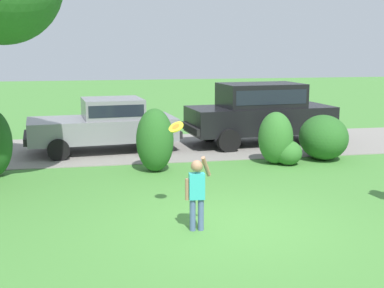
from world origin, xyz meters
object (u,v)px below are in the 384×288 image
at_px(parked_suv, 260,110).
at_px(frisbee, 176,127).
at_px(parked_sedan, 105,123).
at_px(child_thrower, 197,189).

xyz_separation_m(parked_suv, frisbee, (-3.74, -6.36, 0.55)).
xyz_separation_m(parked_sedan, child_thrower, (1.27, -7.06, -0.13)).
bearing_deg(child_thrower, parked_sedan, 100.17).
height_order(parked_sedan, child_thrower, parked_sedan).
bearing_deg(parked_suv, child_thrower, -115.99).
relative_size(parked_sedan, frisbee, 15.04).
height_order(parked_suv, child_thrower, parked_suv).
bearing_deg(parked_sedan, child_thrower, -79.83).
distance_m(parked_suv, frisbee, 7.40).
bearing_deg(parked_suv, frisbee, -120.47).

